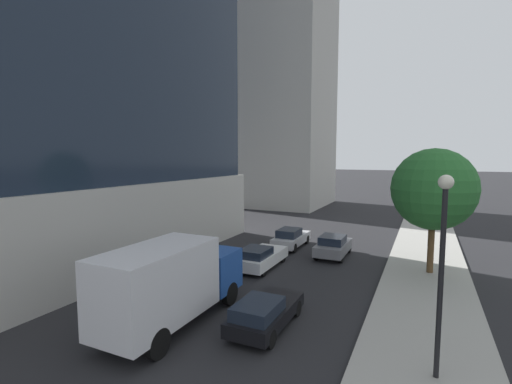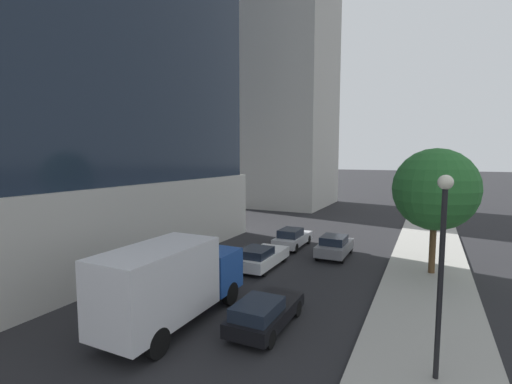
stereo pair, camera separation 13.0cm
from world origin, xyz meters
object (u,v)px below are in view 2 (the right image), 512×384
car_silver (292,238)px  car_gray (334,246)px  construction_building (276,70)px  street_lamp (442,249)px  street_tree (435,190)px  box_truck (171,281)px  car_white (261,257)px  car_black (264,312)px

car_silver → car_gray: size_ratio=1.11×
construction_building → car_silver: size_ratio=9.87×
street_lamp → street_tree: size_ratio=0.86×
car_silver → box_truck: bearing=-90.0°
car_white → box_truck: 8.76m
car_gray → box_truck: bearing=-105.0°
construction_building → car_silver: 31.92m
car_white → box_truck: (0.00, -8.67, 1.22)m
street_tree → car_gray: 7.59m
street_lamp → car_gray: bearing=116.3°
street_tree → car_white: bearing=-162.1°
street_lamp → car_black: street_lamp is taller
street_lamp → street_tree: (-0.12, 11.18, 0.85)m
car_black → construction_building: bearing=112.1°
car_white → car_gray: (3.54, 4.52, 0.06)m
street_tree → car_black: bearing=-120.5°
street_tree → box_truck: 15.55m
car_silver → car_white: (-0.00, -5.67, -0.04)m
street_lamp → car_white: (-9.75, 8.06, -3.52)m
construction_building → street_tree: bearing=-51.2°
car_silver → box_truck: (0.00, -14.34, 1.18)m
car_silver → box_truck: 14.39m
car_gray → box_truck: (-3.54, -13.19, 1.16)m
street_tree → car_gray: street_tree is taller
car_gray → box_truck: box_truck is taller
construction_building → car_black: bearing=-67.9°
car_silver → car_gray: (3.54, -1.15, 0.02)m
car_black → car_white: 8.05m
box_truck → car_gray: bearing=75.0°
car_white → construction_building: bearing=111.1°
street_lamp → box_truck: size_ratio=0.86×
construction_building → car_white: construction_building is taller
street_tree → box_truck: (-9.64, -11.79, -3.15)m
car_white → car_black: bearing=-63.9°
street_lamp → car_gray: (-6.21, 12.59, -3.46)m
car_white → street_lamp: bearing=-39.6°
street_lamp → street_tree: bearing=90.6°
car_black → car_silver: bearing=105.4°
street_lamp → car_silver: street_lamp is taller
street_tree → car_black: size_ratio=1.69×
street_tree → box_truck: street_tree is taller
car_silver → car_white: bearing=-90.0°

